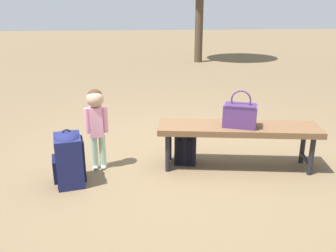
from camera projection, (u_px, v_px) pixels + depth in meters
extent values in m
plane|color=brown|center=(176.00, 163.00, 3.80)|extent=(40.00, 40.00, 0.00)
cube|color=brown|center=(238.00, 128.00, 3.59)|extent=(1.64, 0.62, 0.06)
cylinder|color=black|center=(168.00, 153.00, 3.57)|extent=(0.05, 0.05, 0.39)
cylinder|color=black|center=(169.00, 143.00, 3.83)|extent=(0.05, 0.05, 0.39)
cylinder|color=black|center=(311.00, 156.00, 3.49)|extent=(0.05, 0.05, 0.39)
cylinder|color=black|center=(303.00, 145.00, 3.76)|extent=(0.05, 0.05, 0.39)
cylinder|color=black|center=(169.00, 156.00, 3.73)|extent=(0.08, 0.28, 0.04)
cylinder|color=black|center=(306.00, 159.00, 3.66)|extent=(0.08, 0.28, 0.04)
cube|color=#4C2D66|center=(240.00, 116.00, 3.52)|extent=(0.36, 0.28, 0.22)
cube|color=#39224C|center=(241.00, 106.00, 3.48)|extent=(0.33, 0.27, 0.02)
torus|color=#4C2D66|center=(241.00, 100.00, 3.46)|extent=(0.19, 0.08, 0.20)
cylinder|color=#B2D8B2|center=(103.00, 152.00, 3.65)|extent=(0.07, 0.07, 0.35)
cylinder|color=#B2D8B2|center=(94.00, 152.00, 3.63)|extent=(0.07, 0.07, 0.35)
ellipsoid|color=white|center=(104.00, 167.00, 3.68)|extent=(0.06, 0.09, 0.04)
ellipsoid|color=white|center=(95.00, 167.00, 3.67)|extent=(0.06, 0.09, 0.04)
cube|color=pink|center=(97.00, 122.00, 3.54)|extent=(0.14, 0.12, 0.30)
cylinder|color=pink|center=(105.00, 120.00, 3.55)|extent=(0.05, 0.05, 0.25)
cylinder|color=pink|center=(87.00, 121.00, 3.52)|extent=(0.05, 0.05, 0.25)
sphere|color=tan|center=(95.00, 99.00, 3.46)|extent=(0.17, 0.17, 0.17)
sphere|color=#3F2819|center=(95.00, 97.00, 3.46)|extent=(0.15, 0.15, 0.15)
cube|color=#191E4C|center=(69.00, 160.00, 3.31)|extent=(0.30, 0.36, 0.47)
ellipsoid|color=#191E4C|center=(67.00, 138.00, 3.24)|extent=(0.28, 0.34, 0.11)
cube|color=black|center=(55.00, 169.00, 3.30)|extent=(0.08, 0.23, 0.21)
cube|color=black|center=(84.00, 162.00, 3.28)|extent=(0.03, 0.06, 0.40)
cube|color=black|center=(83.00, 156.00, 3.41)|extent=(0.03, 0.06, 0.40)
torus|color=black|center=(67.00, 133.00, 3.22)|extent=(0.08, 0.03, 0.08)
cube|color=black|center=(186.00, 149.00, 3.76)|extent=(0.25, 0.20, 0.32)
ellipsoid|color=black|center=(186.00, 135.00, 3.71)|extent=(0.23, 0.19, 0.07)
cube|color=black|center=(186.00, 150.00, 3.86)|extent=(0.15, 0.05, 0.14)
cube|color=black|center=(180.00, 152.00, 3.68)|extent=(0.04, 0.02, 0.27)
cube|color=black|center=(190.00, 152.00, 3.67)|extent=(0.04, 0.02, 0.27)
torus|color=black|center=(186.00, 133.00, 3.70)|extent=(0.02, 0.05, 0.05)
cylinder|color=#473828|center=(200.00, 6.00, 9.89)|extent=(0.22, 0.22, 3.09)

